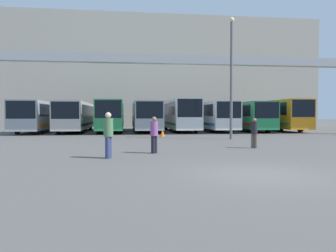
{
  "coord_description": "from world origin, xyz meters",
  "views": [
    {
      "loc": [
        -3.87,
        -9.16,
        1.79
      ],
      "look_at": [
        -0.18,
        19.27,
        0.76
      ],
      "focal_mm": 35.0,
      "sensor_mm": 36.0,
      "label": 1
    }
  ],
  "objects": [
    {
      "name": "overhead_gantry",
      "position": [
        0.0,
        17.74,
        5.71
      ],
      "size": [
        35.59,
        0.8,
        6.65
      ],
      "color": "gray",
      "rests_on": "ground"
    },
    {
      "name": "bus_slot_4",
      "position": [
        1.78,
        24.83,
        1.87
      ],
      "size": [
        2.47,
        11.14,
        3.25
      ],
      "color": "silver",
      "rests_on": "ground"
    },
    {
      "name": "bus_slot_2",
      "position": [
        -5.35,
        25.42,
        1.79
      ],
      "size": [
        2.48,
        12.33,
        3.1
      ],
      "color": "#268C4C",
      "rests_on": "ground"
    },
    {
      "name": "bus_slot_5",
      "position": [
        5.35,
        25.06,
        1.76
      ],
      "size": [
        2.51,
        11.61,
        3.04
      ],
      "color": "silver",
      "rests_on": "ground"
    },
    {
      "name": "traffic_cone",
      "position": [
        -0.93,
        17.03,
        0.28
      ],
      "size": [
        0.39,
        0.39,
        0.57
      ],
      "color": "orange",
      "rests_on": "ground"
    },
    {
      "name": "lamp_post",
      "position": [
        3.63,
        13.48,
        4.69
      ],
      "size": [
        0.36,
        0.36,
        8.65
      ],
      "color": "#595B60",
      "rests_on": "ground"
    },
    {
      "name": "ground_plane",
      "position": [
        0.0,
        0.0,
        0.0
      ],
      "size": [
        200.0,
        200.0,
        0.0
      ],
      "primitive_type": "plane",
      "color": "#514F4C"
    },
    {
      "name": "bus_slot_1",
      "position": [
        -8.92,
        25.26,
        1.71
      ],
      "size": [
        2.55,
        12.02,
        2.96
      ],
      "color": "beige",
      "rests_on": "ground"
    },
    {
      "name": "pedestrian_mid_right",
      "position": [
        -2.57,
        5.74,
        0.89
      ],
      "size": [
        0.35,
        0.35,
        1.68
      ],
      "rotation": [
        0.0,
        0.0,
        0.81
      ],
      "color": "black",
      "rests_on": "ground"
    },
    {
      "name": "building_backdrop",
      "position": [
        0.0,
        42.74,
        7.96
      ],
      "size": [
        49.64,
        12.0,
        15.92
      ],
      "color": "gray",
      "rests_on": "ground"
    },
    {
      "name": "bus_slot_3",
      "position": [
        -1.78,
        25.06,
        1.74
      ],
      "size": [
        2.59,
        11.6,
        3.0
      ],
      "color": "#999EA5",
      "rests_on": "ground"
    },
    {
      "name": "bus_slot_0",
      "position": [
        -12.49,
        25.3,
        1.74
      ],
      "size": [
        2.59,
        12.1,
        3.0
      ],
      "color": "#999EA5",
      "rests_on": "ground"
    },
    {
      "name": "bus_slot_7",
      "position": [
        12.49,
        24.8,
        1.87
      ],
      "size": [
        2.5,
        11.1,
        3.24
      ],
      "color": "orange",
      "rests_on": "ground"
    },
    {
      "name": "pedestrian_near_right",
      "position": [
        -4.56,
        4.27,
        0.99
      ],
      "size": [
        0.39,
        0.39,
        1.87
      ],
      "rotation": [
        0.0,
        0.0,
        4.43
      ],
      "color": "navy",
      "rests_on": "ground"
    },
    {
      "name": "bus_slot_6",
      "position": [
        8.92,
        24.28,
        1.74
      ],
      "size": [
        2.57,
        10.05,
        3.01
      ],
      "color": "#268C4C",
      "rests_on": "ground"
    },
    {
      "name": "pedestrian_near_left",
      "position": [
        2.85,
        7.3,
        0.84
      ],
      "size": [
        0.33,
        0.33,
        1.58
      ],
      "rotation": [
        0.0,
        0.0,
        5.63
      ],
      "color": "brown",
      "rests_on": "ground"
    }
  ]
}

